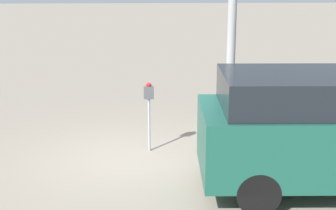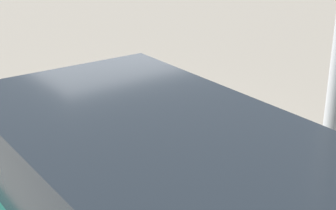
# 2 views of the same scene
# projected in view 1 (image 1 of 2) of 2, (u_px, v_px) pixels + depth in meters

# --- Properties ---
(ground_plane) EXTENTS (80.00, 80.00, 0.00)m
(ground_plane) POSITION_uv_depth(u_px,v_px,m) (131.00, 160.00, 10.29)
(ground_plane) COLOR gray
(parking_meter_near) EXTENTS (0.21, 0.12, 1.47)m
(parking_meter_near) POSITION_uv_depth(u_px,v_px,m) (149.00, 101.00, 10.49)
(parking_meter_near) COLOR #9E9EA3
(parking_meter_near) RESTS_ON ground
(lamp_post) EXTENTS (0.44, 0.44, 5.77)m
(lamp_post) POSITION_uv_depth(u_px,v_px,m) (231.00, 38.00, 11.44)
(lamp_post) COLOR beige
(lamp_post) RESTS_ON ground
(parked_van) EXTENTS (4.46, 2.01, 2.07)m
(parked_van) POSITION_uv_depth(u_px,v_px,m) (331.00, 128.00, 8.62)
(parked_van) COLOR #195142
(parked_van) RESTS_ON ground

